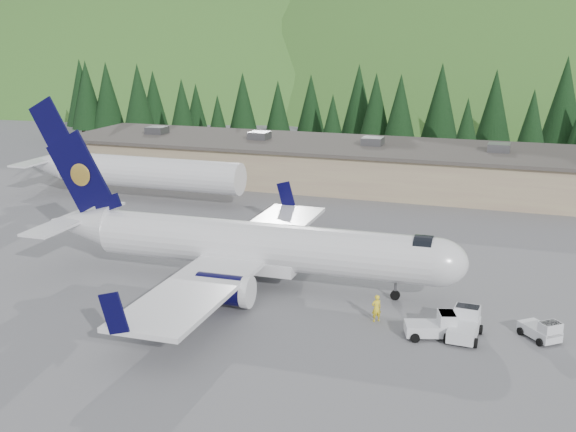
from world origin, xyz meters
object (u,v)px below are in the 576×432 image
Objects in this scene: baggage_tug_a at (435,326)px; baggage_tug_b at (542,331)px; second_airliner at (128,170)px; terminal_building at (333,163)px; ramp_worker at (376,308)px; airliner at (250,246)px; baggage_tug_c at (465,325)px.

baggage_tug_a is 6.74m from baggage_tug_b.
second_airliner is at bearing 127.07° from baggage_tug_a.
terminal_building is 44.69m from ramp_worker.
ramp_worker is (10.79, -4.11, -2.07)m from airliner.
airliner reaches higher than baggage_tug_a.
second_airliner is at bearing 136.17° from airliner.
baggage_tug_c is at bearing 136.85° from ramp_worker.
second_airliner is 47.58m from baggage_tug_a.
baggage_tug_a is (38.79, -27.44, -2.57)m from second_airliner.
second_airliner reaches higher than baggage_tug_c.
baggage_tug_b is 0.04× the size of terminal_building.
ramp_worker reaches higher than baggage_tug_a.
baggage_tug_a is 1.94m from baggage_tug_c.
baggage_tug_b is 4.82m from baggage_tug_c.
ramp_worker reaches higher than baggage_tug_c.
baggage_tug_c is at bearing -64.17° from terminal_building.
baggage_tug_c is 47.51m from terminal_building.
baggage_tug_a is at bearing -21.24° from airliner.
baggage_tug_b is at bearing -2.66° from baggage_tug_a.
baggage_tug_c is at bearing -118.49° from baggage_tug_b.
ramp_worker is (14.80, -42.14, -1.68)m from terminal_building.
baggage_tug_c is (1.81, 0.71, 0.05)m from baggage_tug_a.
second_airliner is at bearing 60.08° from baggage_tug_c.
baggage_tug_a is 1.01× the size of baggage_tug_c.
airliner is at bearing -58.23° from ramp_worker.
second_airliner is at bearing -141.22° from terminal_building.
baggage_tug_a is at bearing -66.51° from terminal_building.
baggage_tug_b is 1.56× the size of ramp_worker.
airliner is 32.52m from second_airliner.
second_airliner is at bearing -160.49° from baggage_tug_b.
baggage_tug_a is at bearing -35.28° from second_airliner.
baggage_tug_a is 1.18× the size of baggage_tug_b.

